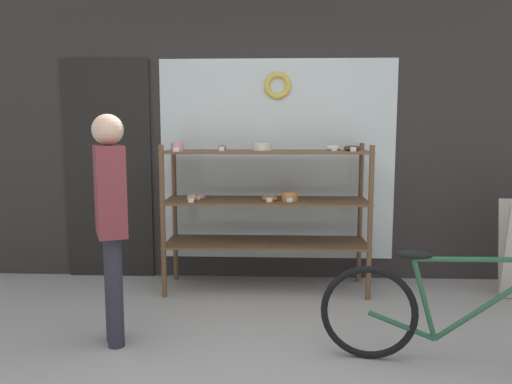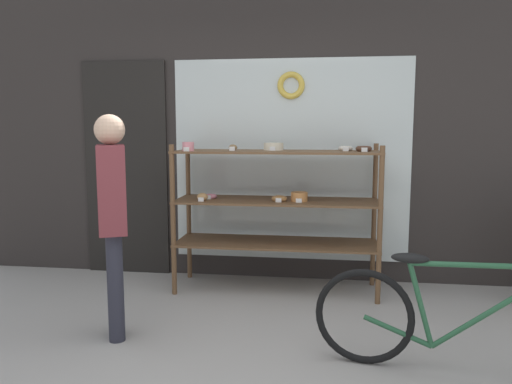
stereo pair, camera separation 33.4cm
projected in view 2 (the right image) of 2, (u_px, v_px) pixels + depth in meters
name	position (u px, v px, depth m)	size (l,w,h in m)	color
storefront_facade	(266.00, 110.00, 4.75)	(5.90, 0.13, 3.33)	#2D2826
display_case	(276.00, 198.00, 4.43)	(1.80, 0.55, 1.34)	brown
bicycle	(462.00, 323.00, 2.91)	(1.73, 0.49, 0.74)	black
pedestrian	(113.00, 210.00, 3.39)	(0.29, 0.37, 1.55)	#282833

